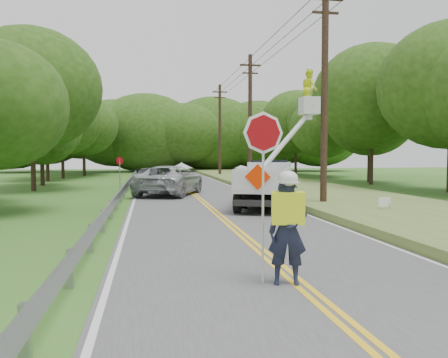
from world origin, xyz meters
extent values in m
plane|color=#335D1C|center=(0.00, 0.00, 0.00)|extent=(140.00, 140.00, 0.00)
cube|color=#4A4B4D|center=(0.00, 14.00, 0.01)|extent=(7.20, 96.00, 0.02)
cube|color=yellow|center=(-0.10, 14.00, 0.02)|extent=(0.12, 96.00, 0.00)
cube|color=yellow|center=(0.10, 14.00, 0.02)|extent=(0.12, 96.00, 0.00)
cube|color=silver|center=(-3.45, 14.00, 0.02)|extent=(0.12, 96.00, 0.00)
cube|color=silver|center=(3.45, 14.00, 0.02)|extent=(0.12, 96.00, 0.00)
cube|color=gray|center=(-4.10, -5.00, 0.35)|extent=(0.12, 0.14, 0.70)
cube|color=gray|center=(-4.10, -2.00, 0.35)|extent=(0.12, 0.14, 0.70)
cube|color=gray|center=(-4.10, 1.00, 0.35)|extent=(0.12, 0.14, 0.70)
cube|color=gray|center=(-4.10, 4.00, 0.35)|extent=(0.12, 0.14, 0.70)
cube|color=gray|center=(-4.10, 7.00, 0.35)|extent=(0.12, 0.14, 0.70)
cube|color=gray|center=(-4.10, 10.00, 0.35)|extent=(0.12, 0.14, 0.70)
cube|color=gray|center=(-4.10, 13.00, 0.35)|extent=(0.12, 0.14, 0.70)
cube|color=gray|center=(-4.10, 16.00, 0.35)|extent=(0.12, 0.14, 0.70)
cube|color=gray|center=(-4.10, 19.00, 0.35)|extent=(0.12, 0.14, 0.70)
cube|color=gray|center=(-4.10, 22.00, 0.35)|extent=(0.12, 0.14, 0.70)
cube|color=gray|center=(-4.10, 25.00, 0.35)|extent=(0.12, 0.14, 0.70)
cube|color=gray|center=(-4.10, 28.00, 0.35)|extent=(0.12, 0.14, 0.70)
cube|color=gray|center=(-4.10, 31.00, 0.35)|extent=(0.12, 0.14, 0.70)
cube|color=gray|center=(-4.10, 34.00, 0.35)|extent=(0.12, 0.14, 0.70)
cube|color=gray|center=(-4.10, 37.00, 0.35)|extent=(0.12, 0.14, 0.70)
cube|color=gray|center=(-4.00, 15.00, 0.60)|extent=(0.05, 48.00, 0.34)
cylinder|color=black|center=(5.00, 9.00, 5.00)|extent=(0.30, 0.30, 10.00)
cube|color=black|center=(5.00, 9.00, 8.60)|extent=(1.20, 0.10, 0.10)
cylinder|color=black|center=(5.00, 24.00, 5.00)|extent=(0.30, 0.30, 10.00)
cube|color=black|center=(5.00, 24.00, 9.20)|extent=(1.60, 0.12, 0.12)
cube|color=black|center=(5.00, 24.00, 8.60)|extent=(1.20, 0.10, 0.10)
cylinder|color=black|center=(5.00, 39.00, 5.00)|extent=(0.30, 0.30, 10.00)
cube|color=black|center=(5.00, 39.00, 9.20)|extent=(1.60, 0.12, 0.12)
cube|color=black|center=(5.00, 39.00, 8.60)|extent=(1.20, 0.10, 0.10)
cylinder|color=black|center=(4.30, 17.50, 9.10)|extent=(0.03, 43.00, 0.03)
cylinder|color=black|center=(5.00, 17.50, 9.10)|extent=(0.03, 43.00, 0.03)
cylinder|color=black|center=(5.70, 17.50, 9.10)|extent=(0.03, 43.00, 0.03)
cube|color=#557133|center=(7.10, 14.00, 0.15)|extent=(7.00, 96.00, 0.30)
cylinder|color=#332319|center=(-10.17, 21.28, 1.94)|extent=(0.32, 0.32, 3.87)
ellipsoid|color=#1F420F|center=(-10.17, 21.28, 6.67)|extent=(9.03, 9.03, 7.95)
cylinder|color=#332319|center=(-10.84, 26.92, 1.14)|extent=(0.32, 0.32, 2.29)
ellipsoid|color=#1F420F|center=(-10.84, 26.92, 3.94)|extent=(5.34, 5.34, 4.70)
cylinder|color=#332319|center=(-11.73, 33.11, 1.35)|extent=(0.32, 0.32, 2.69)
ellipsoid|color=#1F420F|center=(-11.73, 33.11, 4.63)|extent=(6.28, 6.28, 5.53)
cylinder|color=#332319|center=(-11.24, 37.83, 1.70)|extent=(0.32, 0.32, 3.39)
ellipsoid|color=#1F420F|center=(-11.24, 37.83, 5.85)|extent=(7.92, 7.92, 6.97)
cylinder|color=#332319|center=(-9.89, 43.19, 1.65)|extent=(0.32, 0.32, 3.31)
ellipsoid|color=#1F420F|center=(-9.89, 43.19, 5.70)|extent=(7.72, 7.72, 6.79)
cylinder|color=#332319|center=(-10.54, 48.43, 1.75)|extent=(0.32, 0.32, 3.50)
ellipsoid|color=#1F420F|center=(-10.54, 48.43, 6.03)|extent=(8.17, 8.17, 7.19)
cylinder|color=#332319|center=(15.01, 24.02, 2.04)|extent=(0.32, 0.32, 4.08)
ellipsoid|color=#1F420F|center=(15.01, 24.02, 7.03)|extent=(9.53, 9.53, 8.38)
cylinder|color=#332319|center=(16.18, 26.65, 1.65)|extent=(0.32, 0.32, 3.30)
ellipsoid|color=#1F420F|center=(16.18, 26.65, 5.68)|extent=(7.70, 7.70, 6.78)
cylinder|color=#332319|center=(14.92, 34.02, 1.50)|extent=(0.32, 0.32, 3.00)
ellipsoid|color=#1F420F|center=(14.92, 34.02, 5.16)|extent=(6.99, 6.99, 6.16)
cylinder|color=#332319|center=(16.33, 37.17, 1.78)|extent=(0.32, 0.32, 3.57)
ellipsoid|color=#1F420F|center=(16.33, 37.17, 6.14)|extent=(8.32, 8.32, 7.32)
cylinder|color=#332319|center=(14.76, 42.43, 1.83)|extent=(0.32, 0.32, 3.67)
ellipsoid|color=#1F420F|center=(14.76, 42.43, 6.32)|extent=(8.56, 8.56, 7.53)
cylinder|color=#332319|center=(14.77, 46.64, 1.39)|extent=(0.32, 0.32, 2.78)
ellipsoid|color=#1F420F|center=(14.77, 46.64, 4.79)|extent=(6.49, 6.49, 5.71)
ellipsoid|color=#1F420F|center=(-21.00, 55.26, 5.50)|extent=(13.46, 10.09, 10.09)
ellipsoid|color=#1F420F|center=(-17.04, 57.94, 5.50)|extent=(11.95, 8.96, 8.96)
ellipsoid|color=#1F420F|center=(-12.14, 57.28, 5.50)|extent=(9.84, 7.38, 7.38)
ellipsoid|color=#1F420F|center=(-7.32, 56.41, 5.50)|extent=(12.70, 9.53, 9.53)
ellipsoid|color=#1F420F|center=(-2.99, 56.15, 5.50)|extent=(15.08, 11.31, 11.31)
ellipsoid|color=#1F420F|center=(2.46, 54.40, 5.50)|extent=(11.21, 8.41, 8.41)
ellipsoid|color=#1F420F|center=(7.06, 57.79, 5.50)|extent=(14.96, 11.22, 11.22)
ellipsoid|color=#1F420F|center=(13.51, 56.98, 5.50)|extent=(13.45, 10.09, 10.09)
ellipsoid|color=#1F420F|center=(17.44, 56.09, 5.50)|extent=(11.88, 8.91, 8.91)
ellipsoid|color=#1F420F|center=(22.13, 54.07, 5.50)|extent=(12.90, 9.67, 9.67)
imported|color=#191E33|center=(-0.23, -2.44, 0.98)|extent=(0.79, 0.62, 1.92)
cube|color=#C5D81C|center=(-0.23, -2.44, 1.42)|extent=(0.66, 0.49, 0.58)
ellipsoid|color=silver|center=(-0.23, -2.44, 1.95)|extent=(0.36, 0.36, 0.29)
cylinder|color=#B7B7B7|center=(-0.65, -2.28, 1.36)|extent=(0.04, 0.04, 2.69)
cylinder|color=maroon|center=(-0.65, -2.28, 2.77)|extent=(0.76, 0.14, 0.77)
cylinder|color=black|center=(0.83, 7.67, 0.45)|extent=(0.55, 0.89, 0.85)
cylinder|color=black|center=(2.50, 7.06, 0.45)|extent=(0.55, 0.89, 0.85)
cylinder|color=black|center=(1.45, 9.34, 0.45)|extent=(0.55, 0.89, 0.85)
cylinder|color=black|center=(3.11, 8.72, 0.45)|extent=(0.55, 0.89, 0.85)
cylinder|color=black|center=(2.21, 11.42, 0.45)|extent=(0.55, 0.89, 0.85)
cylinder|color=black|center=(3.88, 10.81, 0.45)|extent=(0.55, 0.89, 0.85)
cube|color=black|center=(2.37, 9.28, 0.51)|extent=(3.72, 5.98, 0.22)
cube|color=silver|center=(2.16, 8.70, 0.95)|extent=(3.33, 4.54, 0.20)
cube|color=silver|center=(1.22, 9.04, 1.40)|extent=(1.46, 3.85, 0.80)
cube|color=silver|center=(3.10, 8.35, 1.40)|extent=(1.46, 3.85, 0.80)
cube|color=silver|center=(1.46, 6.80, 1.40)|extent=(1.94, 0.76, 0.80)
cube|color=silver|center=(3.20, 11.53, 1.22)|extent=(2.46, 2.27, 1.60)
cube|color=black|center=(3.26, 11.70, 1.80)|extent=(2.07, 1.70, 0.67)
cube|color=silver|center=(1.82, 7.78, 1.40)|extent=(1.03, 1.03, 0.71)
cube|color=silver|center=(4.30, 9.00, 4.53)|extent=(0.76, 0.76, 0.76)
imported|color=#C5D81C|center=(4.30, 9.00, 5.28)|extent=(0.62, 0.80, 1.65)
cube|color=#F52E00|center=(1.43, 6.74, 1.53)|extent=(0.96, 0.39, 1.00)
imported|color=#B6BABF|center=(-1.46, 16.76, 0.89)|extent=(4.79, 6.84, 1.73)
imported|color=#3D3F46|center=(-2.49, 22.38, 0.75)|extent=(2.90, 5.31, 1.46)
cylinder|color=gray|center=(-4.38, 17.32, 1.06)|extent=(0.06, 0.06, 2.13)
cylinder|color=maroon|center=(-4.38, 17.32, 2.03)|extent=(0.42, 0.29, 0.48)
cube|color=white|center=(6.23, 5.87, 0.58)|extent=(0.53, 0.10, 0.37)
cylinder|color=gray|center=(6.02, 5.87, 0.26)|extent=(0.02, 0.02, 0.53)
cylinder|color=gray|center=(6.44, 5.87, 0.26)|extent=(0.02, 0.02, 0.53)
camera|label=1|loc=(-2.71, -10.36, 2.37)|focal=36.70mm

